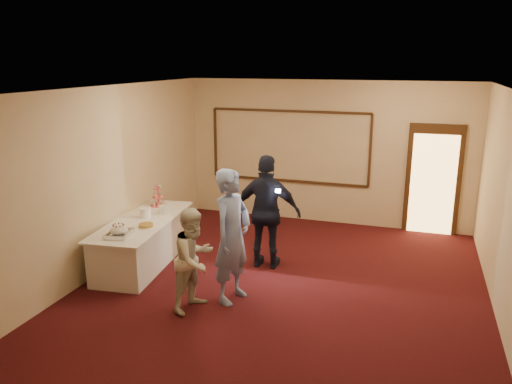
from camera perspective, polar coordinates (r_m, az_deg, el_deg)
floor at (r=7.77m, az=2.91°, el=-11.06°), size 7.00×7.00×0.00m
room_walls at (r=7.11m, az=3.13°, el=3.75°), size 6.04×7.04×3.02m
wall_molding at (r=10.69m, az=3.80°, el=5.21°), size 3.45×0.04×1.55m
doorway at (r=10.47m, az=19.57°, el=1.25°), size 1.05×0.07×2.20m
buffet_table at (r=8.79m, az=-12.70°, el=-5.51°), size 1.20×2.54×0.77m
pavlova_tray at (r=7.97m, az=-15.41°, el=-4.34°), size 0.41×0.50×0.18m
cupcake_stand at (r=9.40m, az=-11.11°, el=-0.61°), size 0.30×0.30×0.44m
plate_stack_a at (r=8.77m, az=-12.53°, el=-2.31°), size 0.20×0.20×0.17m
plate_stack_b at (r=8.92m, az=-10.48°, el=-1.97°), size 0.18×0.18×0.15m
tart at (r=8.28m, az=-12.47°, el=-3.77°), size 0.27×0.27×0.06m
man at (r=7.10m, az=-2.73°, el=-5.08°), size 0.62×0.80×1.95m
woman at (r=6.99m, az=-7.06°, el=-7.64°), size 0.73×0.84×1.46m
guest at (r=8.24m, az=1.29°, el=-2.33°), size 1.14×0.52×1.91m
camera_flash at (r=7.86m, az=2.52°, el=0.13°), size 0.08×0.06×0.05m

